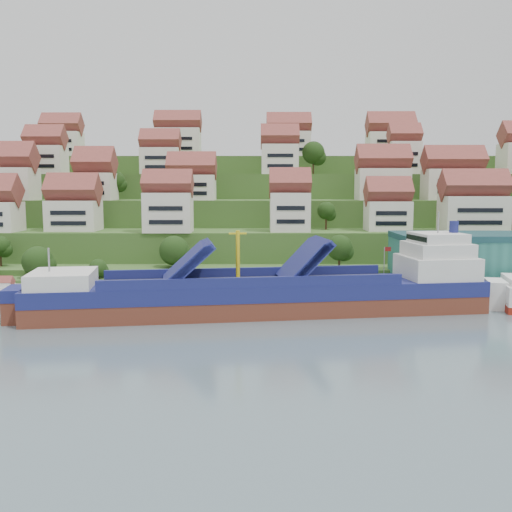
{
  "coord_description": "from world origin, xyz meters",
  "views": [
    {
      "loc": [
        -5.79,
        -96.18,
        21.24
      ],
      "look_at": [
        -6.12,
        14.0,
        8.0
      ],
      "focal_mm": 40.0,
      "sensor_mm": 36.0,
      "label": 1
    }
  ],
  "objects": [
    {
      "name": "ground",
      "position": [
        0.0,
        0.0,
        0.0
      ],
      "size": [
        300.0,
        300.0,
        0.0
      ],
      "primitive_type": "plane",
      "color": "slate",
      "rests_on": "ground"
    },
    {
      "name": "quay",
      "position": [
        20.0,
        15.0,
        1.1
      ],
      "size": [
        180.0,
        14.0,
        2.2
      ],
      "primitive_type": "cube",
      "color": "gray",
      "rests_on": "ground"
    },
    {
      "name": "hillside",
      "position": [
        0.0,
        103.55,
        10.66
      ],
      "size": [
        260.0,
        128.0,
        31.0
      ],
      "color": "#2D4C1E",
      "rests_on": "ground"
    },
    {
      "name": "hillside_village",
      "position": [
        -0.47,
        60.05,
        24.06
      ],
      "size": [
        154.22,
        62.4,
        28.9
      ],
      "color": "silver",
      "rests_on": "ground"
    },
    {
      "name": "hillside_trees",
      "position": [
        -6.19,
        41.73,
        15.61
      ],
      "size": [
        134.7,
        62.26,
        31.66
      ],
      "color": "#203D14",
      "rests_on": "ground"
    },
    {
      "name": "flagpole",
      "position": [
        18.11,
        10.0,
        6.88
      ],
      "size": [
        1.28,
        0.16,
        8.0
      ],
      "color": "gray",
      "rests_on": "quay"
    },
    {
      "name": "cargo_ship",
      "position": [
        -3.11,
        -1.0,
        3.23
      ],
      "size": [
        77.18,
        22.75,
        16.89
      ],
      "rotation": [
        0.0,
        0.0,
        0.14
      ],
      "color": "brown",
      "rests_on": "ground"
    }
  ]
}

